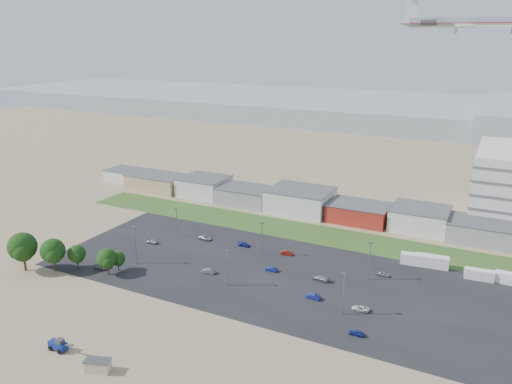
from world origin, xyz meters
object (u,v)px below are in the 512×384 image
Objects in this scene: parked_car_7 at (271,269)px; telehandler at (58,344)px; portable_shed at (98,366)px; parked_car_12 at (321,278)px; airliner at (466,22)px; parked_car_8 at (383,274)px; parked_car_1 at (313,296)px; parked_car_10 at (101,267)px; tree_far_left at (23,250)px; parked_car_4 at (209,271)px; parked_car_9 at (205,238)px; parked_car_5 at (152,241)px; parked_car_2 at (357,333)px; parked_car_6 at (244,244)px; parked_car_11 at (287,253)px; box_trailer_a at (416,260)px; parked_car_0 at (360,308)px.

telehandler is at bearing -26.46° from parked_car_7.
portable_shed reaches higher than parked_car_12.
airliner is 12.97× the size of parked_car_8.
parked_car_1 is 58.43m from parked_car_10.
parked_car_4 is at bearing 24.88° from tree_far_left.
parked_car_9 is at bearing -31.06° from parked_car_10.
portable_shed is at bearing 27.20° from parked_car_5.
tree_far_left is 3.74× the size of parked_car_2.
parked_car_2 is (-6.57, -91.33, -64.80)m from airliner.
parked_car_1 is at bearing 84.66° from parked_car_4.
parked_car_6 is at bearing -78.75° from parked_car_9.
parked_car_11 reaches higher than parked_car_2.
portable_shed is at bearing -158.00° from parked_car_9.
parked_car_1 is at bearing 57.17° from parked_car_7.
box_trailer_a is 1.81× the size of parked_car_12.
parked_car_1 is 9.98m from parked_car_12.
parked_car_5 is at bearing -106.84° from parked_car_2.
parked_car_4 is (-50.21, -80.43, -64.73)m from airliner.
parked_car_2 is 43.09m from parked_car_11.
parked_car_2 is 0.98× the size of parked_car_8.
parked_car_12 reaches higher than parked_car_4.
portable_shed is at bearing -17.85° from parked_car_12.
parked_car_10 is at bearing 123.12° from parked_car_11.
portable_shed reaches higher than parked_car_4.
parked_car_4 is at bearing -61.30° from parked_car_7.
tree_far_left reaches higher than portable_shed.
parked_car_0 is 1.05× the size of parked_car_4.
portable_shed is at bearing -50.57° from parked_car_2.
parked_car_8 is (-7.93, -61.07, -64.79)m from airliner.
airliner is 12.76× the size of parked_car_7.
parked_car_9 is (-55.16, 20.11, 0.06)m from parked_car_0.
box_trailer_a reaches higher than telehandler.
parked_car_10 is (17.86, 9.72, -5.59)m from tree_far_left.
telehandler is 1.98× the size of parked_car_2.
parked_car_11 is (22.74, 63.60, -0.76)m from telehandler.
portable_shed is 74.99m from parked_car_8.
parked_car_5 is 0.83× the size of parked_car_9.
portable_shed is 1.29× the size of parked_car_1.
parked_car_4 is 24.72m from parked_car_11.
parked_car_4 is at bearing 141.26° from parked_car_11.
parked_car_9 reaches higher than parked_car_7.
parked_car_7 is at bearing -128.30° from airliner.
parked_car_5 is at bearing -83.24° from parked_car_12.
parked_car_5 reaches higher than parked_car_6.
parked_car_12 is at bearing 103.89° from parked_car_4.
airliner reaches higher than parked_car_5.
tree_far_left is 50.26m from parked_car_4.
parked_car_7 is at bearing -153.12° from box_trailer_a.
parked_car_1 reaches higher than parked_car_9.
portable_shed is at bearing 151.19° from parked_car_8.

